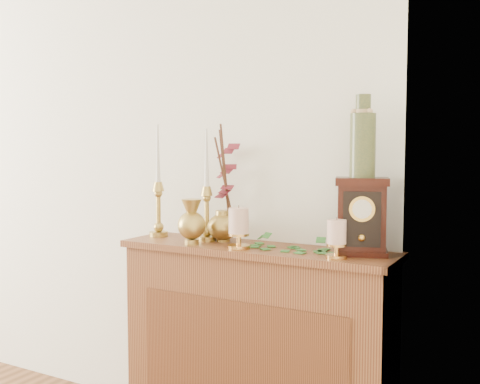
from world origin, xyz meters
The scene contains 10 objects.
console_shelf centered at (1.40, 2.10, 0.44)m, with size 1.24×0.34×0.93m.
candlestick_left centered at (0.86, 2.12, 1.11)m, with size 0.09×0.09×0.54m.
candlestick_center centered at (1.14, 2.12, 1.10)m, with size 0.09×0.09×0.52m.
bud_vase centered at (1.13, 2.00, 1.03)m, with size 0.12×0.12×0.20m.
ginger_jar centered at (1.21, 2.18, 1.17)m, with size 0.22×0.23×0.54m.
pillar_candle_left centered at (1.37, 2.00, 1.03)m, with size 0.10×0.10×0.19m.
pillar_candle_right centered at (1.80, 2.00, 1.01)m, with size 0.08×0.08×0.16m.
ivy_garland centered at (1.61, 2.08, 0.94)m, with size 0.32×0.15×0.07m.
mantel_clock centered at (1.86, 2.12, 1.08)m, with size 0.24×0.20×0.31m.
ceramic_vase centered at (1.86, 2.13, 1.39)m, with size 0.10×0.10×0.33m.
Camera 1 is at (2.52, -0.05, 1.35)m, focal length 42.00 mm.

